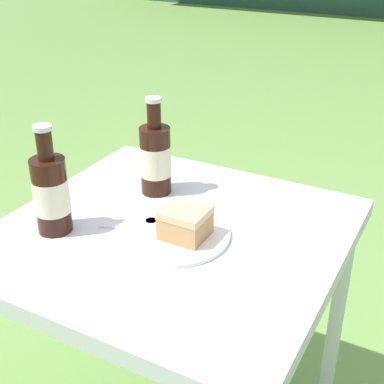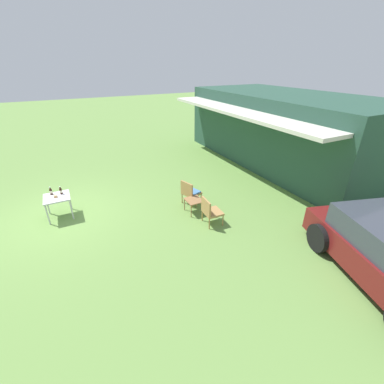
{
  "view_description": "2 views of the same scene",
  "coord_description": "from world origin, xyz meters",
  "px_view_note": "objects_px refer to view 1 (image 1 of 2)",
  "views": [
    {
      "loc": [
        0.53,
        -0.89,
        1.32
      ],
      "look_at": [
        0.0,
        0.1,
        0.74
      ],
      "focal_mm": 50.0,
      "sensor_mm": 36.0,
      "label": 1
    },
    {
      "loc": [
        7.88,
        0.56,
        4.31
      ],
      "look_at": [
        1.93,
        3.58,
        0.9
      ],
      "focal_mm": 24.0,
      "sensor_mm": 36.0,
      "label": 2
    }
  ],
  "objects_px": {
    "cola_bottle_near": "(155,158)",
    "patio_table": "(172,257)",
    "cake_on_plate": "(178,229)",
    "cola_bottle_far": "(51,193)"
  },
  "relations": [
    {
      "from": "patio_table",
      "to": "cola_bottle_far",
      "type": "distance_m",
      "value": 0.31
    },
    {
      "from": "cola_bottle_near",
      "to": "patio_table",
      "type": "bearing_deg",
      "value": -48.61
    },
    {
      "from": "cake_on_plate",
      "to": "cola_bottle_far",
      "type": "bearing_deg",
      "value": -158.6
    },
    {
      "from": "patio_table",
      "to": "cola_bottle_far",
      "type": "height_order",
      "value": "cola_bottle_far"
    },
    {
      "from": "cake_on_plate",
      "to": "cola_bottle_far",
      "type": "relative_size",
      "value": 1.02
    },
    {
      "from": "patio_table",
      "to": "cake_on_plate",
      "type": "height_order",
      "value": "cake_on_plate"
    },
    {
      "from": "cola_bottle_near",
      "to": "cola_bottle_far",
      "type": "bearing_deg",
      "value": -110.29
    },
    {
      "from": "patio_table",
      "to": "cola_bottle_near",
      "type": "xyz_separation_m",
      "value": [
        -0.13,
        0.15,
        0.17
      ]
    },
    {
      "from": "patio_table",
      "to": "cola_bottle_far",
      "type": "xyz_separation_m",
      "value": [
        -0.23,
        -0.12,
        0.17
      ]
    },
    {
      "from": "cake_on_plate",
      "to": "cola_bottle_far",
      "type": "xyz_separation_m",
      "value": [
        -0.26,
        -0.1,
        0.07
      ]
    }
  ]
}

